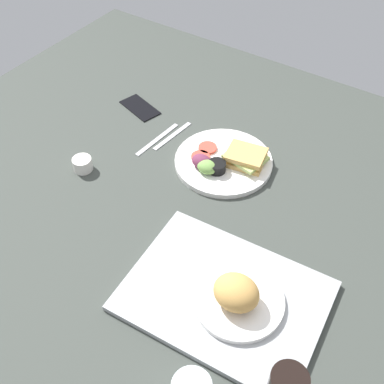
{
  "coord_description": "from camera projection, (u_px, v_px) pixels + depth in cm",
  "views": [
    {
      "loc": [
        -46.7,
        76.48,
        96.76
      ],
      "look_at": [
        2.0,
        3.0,
        4.0
      ],
      "focal_mm": 44.43,
      "sensor_mm": 36.0,
      "label": 1
    }
  ],
  "objects": [
    {
      "name": "fork",
      "position": [
        172.0,
        136.0,
        1.5
      ],
      "size": [
        3.19,
        17.05,
        0.5
      ],
      "primitive_type": "cube",
      "rotation": [
        0.0,
        0.0,
        1.46
      ],
      "color": "#B7B7BC",
      "rests_on": "ground_plane"
    },
    {
      "name": "bread_plate_near",
      "position": [
        237.0,
        296.0,
        1.05
      ],
      "size": [
        20.68,
        20.68,
        8.56
      ],
      "color": "white",
      "rests_on": "serving_tray"
    },
    {
      "name": "knife",
      "position": [
        157.0,
        139.0,
        1.49
      ],
      "size": [
        2.97,
        19.05,
        0.5
      ],
      "primitive_type": "cube",
      "rotation": [
        0.0,
        0.0,
        1.49
      ],
      "color": "#B7B7BC",
      "rests_on": "ground_plane"
    },
    {
      "name": "plate_with_salad",
      "position": [
        225.0,
        161.0,
        1.4
      ],
      "size": [
        29.0,
        29.0,
        5.4
      ],
      "color": "white",
      "rests_on": "ground_plane"
    },
    {
      "name": "serving_tray",
      "position": [
        224.0,
        296.0,
        1.1
      ],
      "size": [
        47.19,
        36.05,
        1.6
      ],
      "primitive_type": "cube",
      "rotation": [
        0.0,
        0.0,
        0.07
      ],
      "color": "#9EA0A3",
      "rests_on": "ground_plane"
    },
    {
      "name": "cell_phone",
      "position": [
        140.0,
        107.0,
        1.6
      ],
      "size": [
        15.84,
        10.96,
        0.8
      ],
      "primitive_type": "cube",
      "rotation": [
        0.0,
        0.0,
        -0.28
      ],
      "color": "black",
      "rests_on": "ground_plane"
    },
    {
      "name": "ground_plane",
      "position": [
        204.0,
        202.0,
        1.33
      ],
      "size": [
        190.0,
        150.0,
        3.0
      ],
      "primitive_type": "cube",
      "color": "#383D38"
    },
    {
      "name": "espresso_cup",
      "position": [
        83.0,
        164.0,
        1.38
      ],
      "size": [
        5.6,
        5.6,
        4.0
      ],
      "primitive_type": "cylinder",
      "color": "silver",
      "rests_on": "ground_plane"
    }
  ]
}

